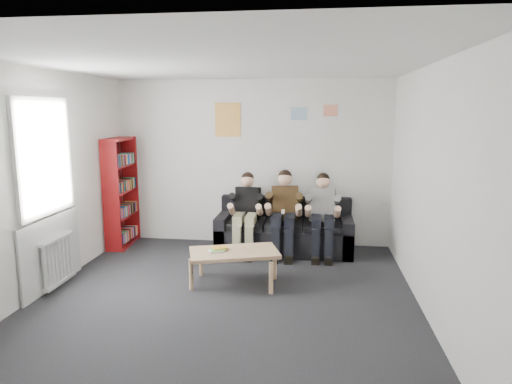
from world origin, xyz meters
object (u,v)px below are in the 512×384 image
person_middle (284,214)px  person_right (322,216)px  coffee_table (234,255)px  person_left (246,214)px  sofa (284,232)px  bookshelf (121,192)px

person_middle → person_right: bearing=-9.0°
coffee_table → person_left: size_ratio=0.88×
person_middle → coffee_table: bearing=-121.4°
sofa → person_middle: (0.00, -0.20, 0.35)m
bookshelf → person_right: (3.25, -0.14, -0.26)m
coffee_table → person_left: (-0.05, 1.33, 0.24)m
sofa → person_right: size_ratio=1.67×
bookshelf → person_left: size_ratio=1.42×
bookshelf → coffee_table: size_ratio=1.60×
bookshelf → person_right: bearing=-8.1°
person_right → person_left: bearing=-173.0°
sofa → person_left: (-0.59, -0.19, 0.33)m
person_right → person_middle: bearing=-172.8°
sofa → person_left: bearing=-161.8°
bookshelf → person_left: (2.07, -0.14, -0.26)m
coffee_table → person_middle: 1.46m
sofa → person_middle: size_ratio=1.62×
bookshelf → person_middle: (2.66, -0.15, -0.24)m
bookshelf → person_middle: bookshelf is taller
sofa → coffee_table: (-0.54, -1.52, 0.10)m
sofa → coffee_table: bearing=-109.5°
person_left → person_right: person_right is taller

